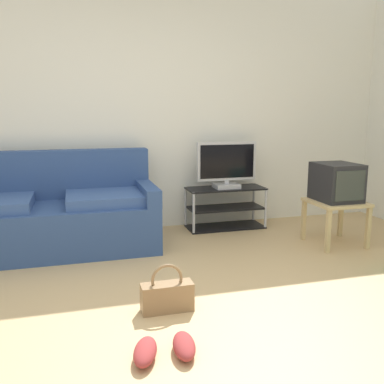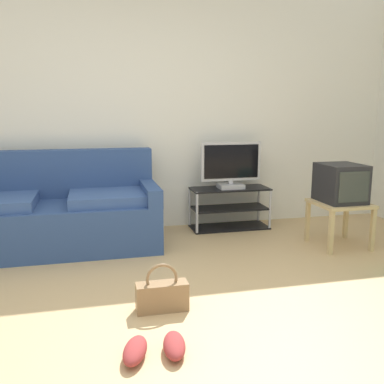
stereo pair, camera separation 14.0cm
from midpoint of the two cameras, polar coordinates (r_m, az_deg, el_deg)
The scene contains 9 objects.
ground_plane at distance 2.80m, azimuth 1.35°, elevation -17.97°, with size 9.00×9.80×0.02m, color tan.
wall_back at distance 4.86m, azimuth -6.11°, elevation 10.91°, with size 9.00×0.10×2.70m, color silver.
couch at distance 4.39m, azimuth -17.08°, elevation -2.79°, with size 2.01×0.90×0.94m.
tv_stand at distance 4.93m, azimuth 5.86°, elevation -2.15°, with size 0.89×0.37×0.47m.
flat_tv at distance 4.82m, azimuth 6.06°, elevation 3.54°, with size 0.69×0.22×0.52m.
side_table at distance 4.50m, azimuth 20.05°, elevation -2.18°, with size 0.51×0.51×0.45m.
crt_tv at distance 4.46m, azimuth 20.16°, elevation 1.13°, with size 0.38×0.45×0.38m.
handbag at distance 2.97m, azimuth -2.65°, elevation -13.63°, with size 0.35×0.13×0.33m.
sneakers_pair at distance 2.52m, azimuth -3.30°, elevation -20.14°, with size 0.40×0.31×0.09m.
Camera 2 is at (-0.56, -2.39, 1.34)m, focal length 39.81 mm.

